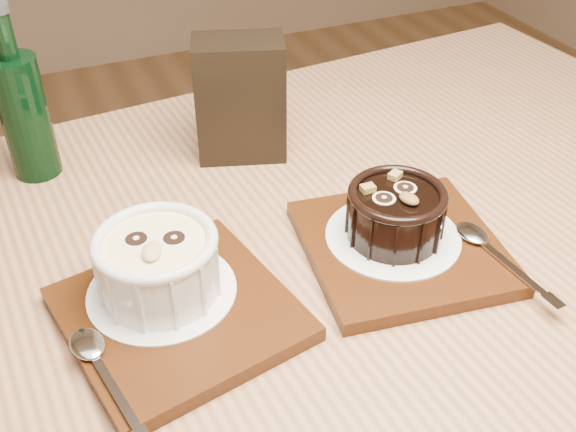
% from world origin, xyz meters
% --- Properties ---
extents(table, '(1.26, 0.90, 0.75)m').
position_xyz_m(table, '(-0.02, 0.24, 0.66)').
color(table, '#8D5E3D').
rests_on(table, ground).
extents(tray_left, '(0.21, 0.21, 0.01)m').
position_xyz_m(tray_left, '(-0.15, 0.23, 0.76)').
color(tray_left, '#46210B').
rests_on(tray_left, table).
extents(doily_left, '(0.13, 0.13, 0.00)m').
position_xyz_m(doily_left, '(-0.15, 0.25, 0.77)').
color(doily_left, white).
rests_on(doily_left, tray_left).
extents(ramekin_white, '(0.11, 0.11, 0.06)m').
position_xyz_m(ramekin_white, '(-0.15, 0.25, 0.80)').
color(ramekin_white, white).
rests_on(ramekin_white, doily_left).
extents(spoon_left, '(0.05, 0.14, 0.01)m').
position_xyz_m(spoon_left, '(-0.22, 0.18, 0.77)').
color(spoon_left, silver).
rests_on(spoon_left, tray_left).
extents(tray_right, '(0.20, 0.20, 0.01)m').
position_xyz_m(tray_right, '(0.08, 0.23, 0.76)').
color(tray_right, '#46210B').
rests_on(tray_right, table).
extents(doily_right, '(0.13, 0.13, 0.00)m').
position_xyz_m(doily_right, '(0.07, 0.24, 0.77)').
color(doily_right, white).
rests_on(doily_right, tray_right).
extents(ramekin_dark, '(0.09, 0.09, 0.06)m').
position_xyz_m(ramekin_dark, '(0.07, 0.24, 0.80)').
color(ramekin_dark, black).
rests_on(ramekin_dark, doily_right).
extents(spoon_right, '(0.04, 0.14, 0.01)m').
position_xyz_m(spoon_right, '(0.15, 0.18, 0.77)').
color(spoon_right, silver).
rests_on(spoon_right, tray_right).
extents(condiment_stand, '(0.11, 0.09, 0.14)m').
position_xyz_m(condiment_stand, '(-0.00, 0.47, 0.82)').
color(condiment_stand, black).
rests_on(condiment_stand, table).
extents(green_bottle, '(0.05, 0.05, 0.19)m').
position_xyz_m(green_bottle, '(-0.23, 0.52, 0.83)').
color(green_bottle, black).
rests_on(green_bottle, table).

